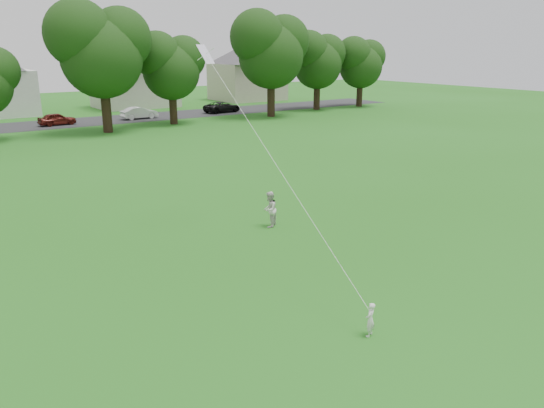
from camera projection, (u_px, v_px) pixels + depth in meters
ground at (268, 309)px, 14.78m from camera, size 160.00×160.00×0.00m
street at (7, 128)px, 47.89m from camera, size 90.00×7.00×0.01m
toddler at (370, 320)px, 13.27m from camera, size 0.39×0.33×0.90m
older_boy at (270, 209)px, 21.32m from camera, size 0.90×0.87×1.46m
kite at (270, 156)px, 16.79m from camera, size 1.06×5.67×12.19m
tree_row at (6, 51)px, 40.90m from camera, size 81.63×9.60×11.55m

